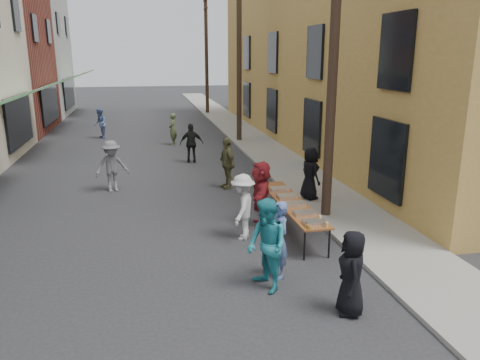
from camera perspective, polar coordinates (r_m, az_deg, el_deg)
name	(u,v)px	position (r m, az deg, el deg)	size (l,w,h in m)	color
ground	(181,281)	(9.74, -7.21, -12.13)	(120.00, 120.00, 0.00)	#28282B
sidewalk	(252,140)	(24.69, 1.49, 4.89)	(2.20, 60.00, 0.10)	gray
building_ochre	(375,42)	(25.49, 16.14, 15.82)	(10.00, 28.00, 10.00)	#A28D3A
utility_pole_near	(334,51)	(12.63, 11.36, 15.11)	(0.26, 0.26, 9.00)	#2D2116
utility_pole_mid	(239,53)	(24.15, -0.11, 15.27)	(0.26, 0.26, 9.00)	#2D2116
utility_pole_far	(206,53)	(35.98, -4.11, 15.19)	(0.26, 0.26, 9.00)	#2D2116
serving_table	(291,203)	(12.15, 6.28, -2.85)	(0.70, 4.00, 0.75)	brown
catering_tray_sausage	(314,222)	(10.65, 9.02, -5.12)	(0.50, 0.33, 0.08)	maroon
catering_tray_foil_b	(304,213)	(11.23, 7.86, -4.01)	(0.50, 0.33, 0.08)	#B2B2B7
catering_tray_buns	(295,204)	(11.85, 6.74, -2.93)	(0.50, 0.33, 0.08)	tan
catering_tray_foil_d	(287,196)	(12.49, 5.73, -1.96)	(0.50, 0.33, 0.08)	#B2B2B7
catering_tray_buns_end	(279,189)	(13.13, 4.82, -1.08)	(0.50, 0.33, 0.08)	tan
condiment_jar_a	(309,228)	(10.32, 8.46, -5.78)	(0.07, 0.07, 0.08)	#A57F26
condiment_jar_b	(308,226)	(10.40, 8.27, -5.59)	(0.07, 0.07, 0.08)	#A57F26
condiment_jar_c	(306,225)	(10.49, 8.08, -5.40)	(0.07, 0.07, 0.08)	#A57F26
cup_stack	(327,225)	(10.50, 10.53, -5.38)	(0.08, 0.08, 0.12)	tan
guest_front_a	(352,273)	(8.49, 13.45, -10.97)	(0.75, 0.49, 1.54)	black
guest_front_b	(279,240)	(9.57, 4.72, -7.26)	(0.59, 0.39, 1.61)	#51669D
guest_front_c	(267,246)	(8.99, 3.27, -8.00)	(0.89, 0.69, 1.83)	teal
guest_front_d	(243,207)	(11.46, 0.34, -3.30)	(1.06, 0.61, 1.64)	silver
guest_front_e	(227,163)	(15.83, -1.59, 2.09)	(1.02, 0.43, 1.74)	brown
guest_queue_back	(261,194)	(12.32, 2.56, -1.69)	(1.63, 0.52, 1.76)	maroon
server	(310,173)	(14.48, 8.53, 0.82)	(0.79, 0.51, 1.61)	black
passerby_left	(112,166)	(16.01, -15.36, 1.64)	(1.11, 0.64, 1.71)	slate
passerby_mid	(192,143)	(19.71, -5.93, 4.48)	(0.97, 0.40, 1.65)	black
passerby_right	(173,129)	(23.78, -8.21, 6.15)	(0.58, 0.38, 1.58)	#516239
passerby_far	(100,124)	(26.43, -16.69, 6.60)	(0.79, 0.61, 1.62)	#5770AA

